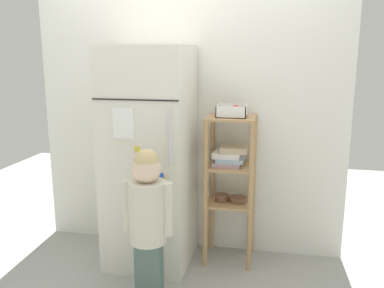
# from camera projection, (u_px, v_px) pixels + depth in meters

# --- Properties ---
(ground_plane) EXTENTS (6.00, 6.00, 0.00)m
(ground_plane) POSITION_uv_depth(u_px,v_px,m) (179.00, 263.00, 3.14)
(ground_plane) COLOR #999993
(kitchen_wall_back) EXTENTS (2.43, 0.03, 2.11)m
(kitchen_wall_back) POSITION_uv_depth(u_px,v_px,m) (188.00, 119.00, 3.24)
(kitchen_wall_back) COLOR silver
(kitchen_wall_back) RESTS_ON ground
(refrigerator) EXTENTS (0.60, 0.62, 1.61)m
(refrigerator) POSITION_uv_depth(u_px,v_px,m) (150.00, 158.00, 3.03)
(refrigerator) COLOR silver
(refrigerator) RESTS_ON ground
(child_standing) EXTENTS (0.32, 0.24, 1.00)m
(child_standing) POSITION_uv_depth(u_px,v_px,m) (148.00, 211.00, 2.54)
(child_standing) COLOR #506761
(child_standing) RESTS_ON ground
(pantry_shelf_unit) EXTENTS (0.36, 0.33, 1.11)m
(pantry_shelf_unit) POSITION_uv_depth(u_px,v_px,m) (230.00, 172.00, 3.06)
(pantry_shelf_unit) COLOR tan
(pantry_shelf_unit) RESTS_ON ground
(fruit_bin) EXTENTS (0.21, 0.19, 0.08)m
(fruit_bin) POSITION_uv_depth(u_px,v_px,m) (234.00, 112.00, 2.97)
(fruit_bin) COLOR white
(fruit_bin) RESTS_ON pantry_shelf_unit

